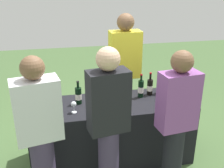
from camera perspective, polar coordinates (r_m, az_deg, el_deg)
name	(u,v)px	position (r m, az deg, el deg)	size (l,w,h in m)	color
ground_plane	(112,156)	(3.62, 0.00, -15.27)	(12.00, 12.00, 0.00)	#476638
tasting_table	(112,131)	(3.40, 0.00, -10.04)	(1.96, 0.70, 0.78)	black
wine_bottle_0	(78,95)	(3.19, -7.22, -2.45)	(0.08, 0.08, 0.29)	black
wine_bottle_1	(141,89)	(3.35, 6.20, -0.99)	(0.07, 0.07, 0.31)	black
wine_bottle_2	(150,87)	(3.44, 8.12, -0.62)	(0.07, 0.07, 0.30)	black
wine_bottle_3	(159,86)	(3.49, 10.09, -0.33)	(0.07, 0.07, 0.30)	black
wine_glass_0	(53,106)	(2.99, -12.52, -4.68)	(0.07, 0.07, 0.14)	silver
wine_glass_1	(74,105)	(2.99, -8.21, -4.40)	(0.06, 0.06, 0.14)	silver
wine_glass_2	(122,99)	(3.07, 2.06, -3.26)	(0.07, 0.07, 0.15)	silver
ice_bucket	(172,91)	(3.38, 12.69, -1.56)	(0.23, 0.23, 0.19)	silver
server_pouring	(125,71)	(3.78, 2.73, 2.80)	(0.43, 0.24, 1.76)	black
guest_0	(40,132)	(2.61, -15.21, -9.88)	(0.45, 0.31, 1.59)	#3F3351
guest_1	(108,122)	(2.58, -0.78, -8.24)	(0.41, 0.27, 1.64)	#3F3351
guest_2	(176,121)	(2.75, 13.58, -7.68)	(0.40, 0.25, 1.58)	black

